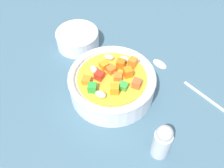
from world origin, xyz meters
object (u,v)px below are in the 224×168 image
(soup_bowl_main, at_px, (112,83))
(spoon, at_px, (186,82))
(pepper_shaker, at_px, (162,141))
(side_bowl_small, at_px, (78,38))

(soup_bowl_main, relative_size, spoon, 0.87)
(soup_bowl_main, xyz_separation_m, pepper_shaker, (0.14, 0.07, 0.01))
(side_bowl_small, distance_m, pepper_shaker, 0.33)
(soup_bowl_main, distance_m, spoon, 0.16)
(pepper_shaker, bearing_deg, spoon, 147.08)
(soup_bowl_main, bearing_deg, spoon, 91.92)
(soup_bowl_main, bearing_deg, side_bowl_small, -157.82)
(spoon, xyz_separation_m, side_bowl_small, (-0.15, -0.23, 0.02))
(spoon, height_order, pepper_shaker, pepper_shaker)
(soup_bowl_main, distance_m, side_bowl_small, 0.17)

